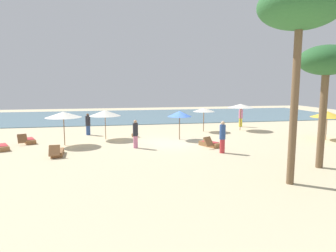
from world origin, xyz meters
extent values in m
plane|color=beige|center=(0.00, 0.00, 0.00)|extent=(60.00, 60.00, 0.00)
cube|color=slate|center=(0.00, 17.00, 0.03)|extent=(48.00, 16.00, 0.06)
cylinder|color=brown|center=(-7.16, 0.20, 1.07)|extent=(0.06, 0.06, 2.15)
cone|color=silver|center=(-7.16, 0.20, 2.01)|extent=(2.28, 2.28, 0.37)
cylinder|color=olive|center=(10.92, -1.26, 1.00)|extent=(0.05, 0.05, 1.99)
cone|color=gold|center=(10.92, -1.26, 1.83)|extent=(2.26, 2.26, 0.42)
cylinder|color=brown|center=(3.46, 4.01, 0.97)|extent=(0.06, 0.06, 1.94)
cone|color=silver|center=(3.46, 4.01, 1.83)|extent=(1.81, 1.81, 0.32)
cylinder|color=brown|center=(6.78, 4.09, 1.11)|extent=(0.06, 0.06, 2.22)
cone|color=silver|center=(6.78, 4.09, 2.11)|extent=(2.23, 2.23, 0.32)
cylinder|color=brown|center=(0.65, 0.83, 1.00)|extent=(0.06, 0.06, 2.00)
cone|color=#3359B2|center=(0.65, 0.83, 1.86)|extent=(1.72, 1.72, 0.39)
cylinder|color=brown|center=(-4.57, 1.96, 1.03)|extent=(0.05, 0.05, 2.05)
cone|color=silver|center=(-4.57, 1.96, 1.90)|extent=(2.23, 2.23, 0.41)
cube|color=olive|center=(2.03, -1.89, 0.14)|extent=(1.23, 1.61, 0.28)
cube|color=olive|center=(1.71, -2.51, 0.43)|extent=(0.70, 0.64, 0.58)
cube|color=#BF3338|center=(2.03, -1.89, 0.30)|extent=(0.94, 1.17, 0.03)
cube|color=brown|center=(-9.63, 1.50, 0.14)|extent=(1.13, 1.62, 0.28)
cube|color=brown|center=(-9.90, 0.85, 0.43)|extent=(0.70, 0.63, 0.56)
cube|color=#BF3338|center=(-9.63, 1.50, 0.30)|extent=(0.87, 1.17, 0.03)
cube|color=olive|center=(-10.72, -0.46, 0.14)|extent=(1.19, 1.61, 0.28)
cube|color=#BF3338|center=(-10.72, -0.46, 0.30)|extent=(0.92, 1.17, 0.03)
cube|color=brown|center=(-7.16, -2.59, 0.14)|extent=(0.70, 1.54, 0.28)
cube|color=brown|center=(-7.21, -3.29, 0.43)|extent=(0.60, 0.49, 0.55)
cylinder|color=#BF3338|center=(2.12, -3.78, 0.40)|extent=(0.37, 0.37, 0.80)
cylinder|color=#2D4C8C|center=(2.12, -3.78, 1.22)|extent=(0.44, 0.44, 0.84)
sphere|color=beige|center=(2.12, -3.78, 1.75)|extent=(0.23, 0.23, 0.23)
cylinder|color=#D17299|center=(-2.70, -1.48, 0.38)|extent=(0.38, 0.38, 0.76)
cylinder|color=#26262D|center=(-2.70, -1.48, 1.16)|extent=(0.45, 0.45, 0.80)
sphere|color=tan|center=(-2.70, -1.48, 1.66)|extent=(0.22, 0.22, 0.22)
cylinder|color=#2D4C8C|center=(-5.93, 4.05, 0.37)|extent=(0.37, 0.37, 0.73)
cylinder|color=#26262D|center=(-5.93, 4.05, 1.12)|extent=(0.43, 0.43, 0.76)
sphere|color=brown|center=(-5.93, 4.05, 1.59)|extent=(0.21, 0.21, 0.21)
cylinder|color=yellow|center=(7.71, 6.07, 0.39)|extent=(0.40, 0.40, 0.79)
cylinder|color=#D17299|center=(7.71, 6.07, 1.20)|extent=(0.47, 0.47, 0.82)
sphere|color=tan|center=(7.71, 6.07, 1.71)|extent=(0.22, 0.22, 0.22)
cylinder|color=brown|center=(5.57, -7.58, 2.31)|extent=(0.33, 0.33, 4.62)
ellipsoid|color=#285B2D|center=(5.57, -7.58, 5.05)|extent=(2.49, 2.49, 1.37)
cylinder|color=brown|center=(2.82, -9.46, 3.15)|extent=(0.29, 0.29, 6.29)
ellipsoid|color=#2D6633|center=(2.82, -9.46, 6.84)|extent=(3.14, 3.14, 1.73)
cube|color=olive|center=(-2.46, 2.53, 0.02)|extent=(0.41, 0.45, 0.04)
ellipsoid|color=olive|center=(-2.46, 2.53, 0.18)|extent=(0.64, 0.72, 0.30)
sphere|color=olive|center=(-2.28, 2.29, 0.24)|extent=(0.21, 0.21, 0.21)
camera|label=1|loc=(-4.21, -20.01, 3.99)|focal=32.28mm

